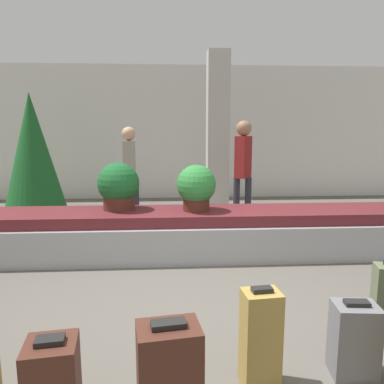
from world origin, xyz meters
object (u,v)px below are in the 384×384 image
(potted_plant_2, at_px, (119,186))
(traveler_0, at_px, (243,164))
(suitcase_4, at_px, (354,340))
(traveler_1, at_px, (130,166))
(potted_plant_1, at_px, (196,187))
(pillar, at_px, (218,134))
(suitcase_7, at_px, (260,339))
(decorated_tree, at_px, (33,152))

(potted_plant_2, relative_size, traveler_0, 0.35)
(suitcase_4, distance_m, traveler_0, 4.03)
(traveler_0, bearing_deg, traveler_1, -66.89)
(potted_plant_1, relative_size, traveler_1, 0.36)
(pillar, xyz_separation_m, suitcase_4, (0.28, -5.25, -1.34))
(suitcase_7, height_order, traveler_1, traveler_1)
(potted_plant_2, relative_size, decorated_tree, 0.27)
(traveler_0, bearing_deg, potted_plant_1, 1.39)
(traveler_1, relative_size, decorated_tree, 0.73)
(potted_plant_2, xyz_separation_m, traveler_1, (-0.01, 1.61, 0.11))
(potted_plant_1, bearing_deg, potted_plant_2, 172.43)
(suitcase_7, bearing_deg, traveler_1, 100.21)
(potted_plant_2, bearing_deg, traveler_0, 31.62)
(potted_plant_2, relative_size, traveler_1, 0.37)
(decorated_tree, bearing_deg, traveler_0, -13.65)
(potted_plant_1, relative_size, traveler_0, 0.34)
(potted_plant_1, distance_m, traveler_0, 1.61)
(traveler_0, relative_size, traveler_1, 1.06)
(suitcase_4, relative_size, suitcase_7, 0.79)
(potted_plant_1, bearing_deg, pillar, 76.74)
(suitcase_4, xyz_separation_m, traveler_1, (-1.96, 4.35, 0.78))
(suitcase_7, distance_m, traveler_0, 4.14)
(suitcase_7, height_order, potted_plant_2, potted_plant_2)
(suitcase_4, bearing_deg, traveler_0, 96.15)
(potted_plant_2, bearing_deg, pillar, 56.32)
(pillar, height_order, traveler_0, pillar)
(suitcase_4, height_order, potted_plant_2, potted_plant_2)
(potted_plant_1, height_order, decorated_tree, decorated_tree)
(potted_plant_2, bearing_deg, suitcase_4, -54.71)
(suitcase_7, distance_m, decorated_tree, 5.90)
(traveler_0, xyz_separation_m, traveler_1, (-1.95, 0.42, -0.07))
(pillar, distance_m, traveler_0, 1.42)
(pillar, distance_m, suitcase_7, 5.48)
(traveler_0, distance_m, decorated_tree, 3.89)
(suitcase_4, xyz_separation_m, decorated_tree, (-3.79, 4.86, 1.01))
(suitcase_4, xyz_separation_m, potted_plant_1, (-0.90, 2.61, 0.67))
(traveler_1, distance_m, decorated_tree, 1.92)
(pillar, relative_size, traveler_0, 1.74)
(suitcase_7, bearing_deg, potted_plant_1, 88.87)
(pillar, xyz_separation_m, potted_plant_1, (-0.62, -2.64, -0.67))
(traveler_0, bearing_deg, pillar, -133.31)
(suitcase_7, xyz_separation_m, traveler_0, (0.66, 4.01, 0.78))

